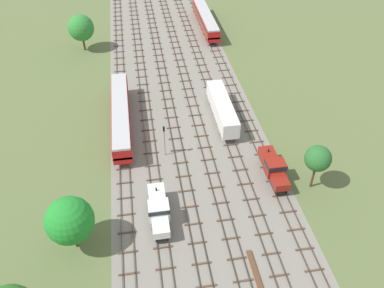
{
  "coord_description": "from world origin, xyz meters",
  "views": [
    {
      "loc": [
        -7.57,
        -6.95,
        41.11
      ],
      "look_at": [
        0.0,
        39.99,
        1.5
      ],
      "focal_mm": 36.92,
      "sensor_mm": 36.0,
      "label": 1
    }
  ],
  "objects_px": {
    "shunter_loco_right_near": "(274,167)",
    "passenger_coach_right_far": "(205,18)",
    "signal_post_near": "(164,137)",
    "shunter_loco_left_nearest": "(159,209)",
    "passenger_coach_far_left_midfar": "(121,114)",
    "freight_boxcar_centre_right_mid": "(222,108)"
  },
  "relations": [
    {
      "from": "signal_post_near",
      "to": "shunter_loco_left_nearest",
      "type": "bearing_deg",
      "value": -99.63
    },
    {
      "from": "shunter_loco_right_near",
      "to": "passenger_coach_right_far",
      "type": "distance_m",
      "value": 54.07
    },
    {
      "from": "shunter_loco_left_nearest",
      "to": "passenger_coach_right_far",
      "type": "height_order",
      "value": "passenger_coach_right_far"
    },
    {
      "from": "passenger_coach_far_left_midfar",
      "to": "shunter_loco_right_near",
      "type": "bearing_deg",
      "value": -36.7
    },
    {
      "from": "signal_post_near",
      "to": "passenger_coach_far_left_midfar",
      "type": "bearing_deg",
      "value": 126.85
    },
    {
      "from": "passenger_coach_far_left_midfar",
      "to": "freight_boxcar_centre_right_mid",
      "type": "bearing_deg",
      "value": -2.76
    },
    {
      "from": "shunter_loco_right_near",
      "to": "passenger_coach_right_far",
      "type": "bearing_deg",
      "value": 90.0
    },
    {
      "from": "freight_boxcar_centre_right_mid",
      "to": "shunter_loco_left_nearest",
      "type": "bearing_deg",
      "value": -122.25
    },
    {
      "from": "shunter_loco_left_nearest",
      "to": "passenger_coach_right_far",
      "type": "distance_m",
      "value": 61.8
    },
    {
      "from": "passenger_coach_right_far",
      "to": "shunter_loco_left_nearest",
      "type": "bearing_deg",
      "value": -106.21
    },
    {
      "from": "freight_boxcar_centre_right_mid",
      "to": "passenger_coach_right_far",
      "type": "bearing_deg",
      "value": 83.67
    },
    {
      "from": "shunter_loco_right_near",
      "to": "signal_post_near",
      "type": "distance_m",
      "value": 16.91
    },
    {
      "from": "shunter_loco_left_nearest",
      "to": "shunter_loco_right_near",
      "type": "height_order",
      "value": "same"
    },
    {
      "from": "passenger_coach_far_left_midfar",
      "to": "signal_post_near",
      "type": "relative_size",
      "value": 3.8
    },
    {
      "from": "freight_boxcar_centre_right_mid",
      "to": "signal_post_near",
      "type": "xyz_separation_m",
      "value": [
        -10.79,
        -7.8,
        1.2
      ]
    },
    {
      "from": "shunter_loco_left_nearest",
      "to": "signal_post_near",
      "type": "bearing_deg",
      "value": 80.37
    },
    {
      "from": "shunter_loco_left_nearest",
      "to": "shunter_loco_right_near",
      "type": "relative_size",
      "value": 1.0
    },
    {
      "from": "signal_post_near",
      "to": "passenger_coach_right_far",
      "type": "bearing_deg",
      "value": 72.06
    },
    {
      "from": "shunter_loco_left_nearest",
      "to": "freight_boxcar_centre_right_mid",
      "type": "bearing_deg",
      "value": 57.75
    },
    {
      "from": "signal_post_near",
      "to": "freight_boxcar_centre_right_mid",
      "type": "bearing_deg",
      "value": 35.87
    },
    {
      "from": "shunter_loco_right_near",
      "to": "passenger_coach_right_far",
      "type": "xyz_separation_m",
      "value": [
        -0.0,
        54.07,
        0.6
      ]
    },
    {
      "from": "shunter_loco_right_near",
      "to": "signal_post_near",
      "type": "bearing_deg",
      "value": 153.76
    }
  ]
}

